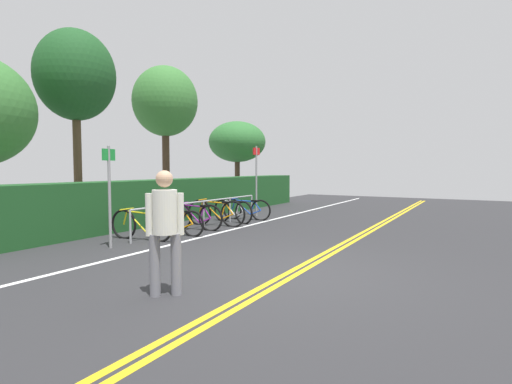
{
  "coord_description": "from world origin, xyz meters",
  "views": [
    {
      "loc": [
        -5.66,
        -2.56,
        1.67
      ],
      "look_at": [
        3.19,
        2.5,
        1.05
      ],
      "focal_mm": 27.75,
      "sensor_mm": 36.0,
      "label": 1
    }
  ],
  "objects": [
    {
      "name": "ground_plane",
      "position": [
        0.0,
        0.0,
        -0.03
      ],
      "size": [
        35.6,
        13.92,
        0.05
      ],
      "primitive_type": "cube",
      "color": "#2B2B2D"
    },
    {
      "name": "bicycle_2",
      "position": [
        2.76,
        4.15,
        0.35
      ],
      "size": [
        0.46,
        1.69,
        0.76
      ],
      "color": "black",
      "rests_on": "ground_plane"
    },
    {
      "name": "bicycle_4",
      "position": [
        4.48,
        4.06,
        0.34
      ],
      "size": [
        0.52,
        1.64,
        0.74
      ],
      "color": "black",
      "rests_on": "ground_plane"
    },
    {
      "name": "tree_mid",
      "position": [
        1.76,
        7.65,
        4.3
      ],
      "size": [
        2.23,
        2.23,
        5.62
      ],
      "color": "brown",
      "rests_on": "ground_plane"
    },
    {
      "name": "centre_line_yellow_outer",
      "position": [
        0.0,
        0.08,
        0.0
      ],
      "size": [
        32.04,
        0.1,
        0.0
      ],
      "primitive_type": "cube",
      "color": "gold",
      "rests_on": "ground_plane"
    },
    {
      "name": "bicycle_5",
      "position": [
        5.25,
        4.03,
        0.33
      ],
      "size": [
        0.46,
        1.7,
        0.71
      ],
      "color": "black",
      "rests_on": "ground_plane"
    },
    {
      "name": "pedestrian",
      "position": [
        -1.82,
        1.0,
        0.94
      ],
      "size": [
        0.36,
        0.39,
        1.64
      ],
      "color": "slate",
      "rests_on": "ground_plane"
    },
    {
      "name": "bicycle_3",
      "position": [
        3.63,
        4.08,
        0.37
      ],
      "size": [
        0.46,
        1.85,
        0.79
      ],
      "color": "black",
      "rests_on": "ground_plane"
    },
    {
      "name": "tree_extra",
      "position": [
        10.15,
        7.5,
        2.89
      ],
      "size": [
        2.67,
        2.67,
        3.86
      ],
      "color": "#473323",
      "rests_on": "ground_plane"
    },
    {
      "name": "tree_far_right",
      "position": [
        5.78,
        7.95,
        4.16
      ],
      "size": [
        2.45,
        2.45,
        5.51
      ],
      "color": "#473323",
      "rests_on": "ground_plane"
    },
    {
      "name": "sign_post_far",
      "position": [
        6.23,
        4.22,
        1.45
      ],
      "size": [
        0.36,
        0.07,
        2.43
      ],
      "color": "gray",
      "rests_on": "ground_plane"
    },
    {
      "name": "bike_rack",
      "position": [
        3.15,
        4.16,
        0.57
      ],
      "size": [
        5.36,
        0.05,
        0.76
      ],
      "color": "#9EA0A5",
      "rests_on": "ground_plane"
    },
    {
      "name": "centre_line_yellow_inner",
      "position": [
        0.0,
        -0.08,
        0.0
      ],
      "size": [
        32.04,
        0.1,
        0.0
      ],
      "primitive_type": "cube",
      "color": "gold",
      "rests_on": "ground_plane"
    },
    {
      "name": "bicycle_0",
      "position": [
        0.92,
        4.27,
        0.35
      ],
      "size": [
        0.46,
        1.74,
        0.75
      ],
      "color": "black",
      "rests_on": "ground_plane"
    },
    {
      "name": "bicycle_1",
      "position": [
        1.87,
        4.05,
        0.32
      ],
      "size": [
        0.46,
        1.71,
        0.69
      ],
      "color": "black",
      "rests_on": "ground_plane"
    },
    {
      "name": "sign_post_near",
      "position": [
        -0.07,
        4.14,
        1.29
      ],
      "size": [
        0.36,
        0.08,
        2.13
      ],
      "color": "gray",
      "rests_on": "ground_plane"
    },
    {
      "name": "bike_lane_stripe_white",
      "position": [
        0.0,
        3.28,
        0.0
      ],
      "size": [
        32.04,
        0.12,
        0.0
      ],
      "primitive_type": "cube",
      "color": "white",
      "rests_on": "ground_plane"
    },
    {
      "name": "hedge_backdrop",
      "position": [
        4.65,
        6.0,
        0.66
      ],
      "size": [
        14.31,
        0.93,
        1.32
      ],
      "primitive_type": "cube",
      "color": "#1C4C21",
      "rests_on": "ground_plane"
    }
  ]
}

